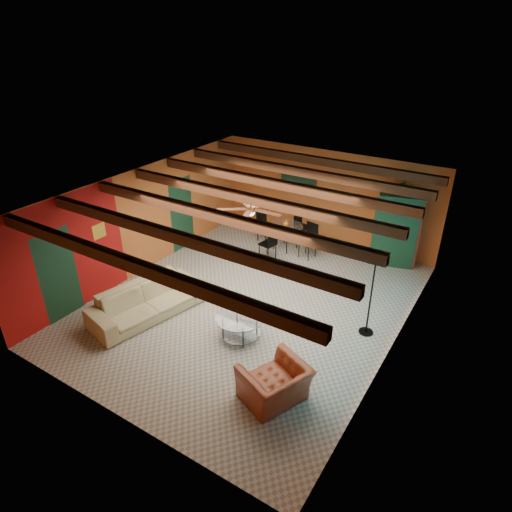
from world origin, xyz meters
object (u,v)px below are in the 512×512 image
Objects in this scene: coffee_table at (240,327)px; potted_plant at (405,188)px; dining_table at (286,233)px; floor_lamp at (371,295)px; sofa at (147,301)px; armchair at (274,384)px; vase at (286,214)px; armoire at (398,231)px.

coffee_table is 5.50m from potted_plant.
dining_table is 1.02× the size of floor_lamp.
sofa is at bearing -102.77° from dining_table.
armchair is 5.83m from vase.
vase is at bearing -130.36° from armchair.
potted_plant is at bearing -159.76° from armchair.
coffee_table is at bearing -65.15° from sofa.
armchair is 6.03m from armoire.
armchair is at bearing -92.46° from potted_plant.
vase is (-2.88, -0.83, 0.13)m from armoire.
vase reaches higher than sofa.
vase is (-1.16, 4.05, 0.83)m from coffee_table.
dining_table is 10.63× the size of vase.
floor_lamp is at bearing -37.05° from vase.
coffee_table is at bearing -74.04° from dining_table.
sofa is 4.82m from floor_lamp.
potted_plant is at bearing -22.98° from sofa.
potted_plant reaches higher than floor_lamp.
dining_table is 1.00× the size of armoire.
armchair is 6.25m from potted_plant.
floor_lamp is (0.71, 2.65, 0.59)m from armchair.
armoire is at bearing -159.76° from armchair.
armchair is (3.64, -0.66, -0.02)m from sofa.
coffee_table is 0.53× the size of floor_lamp.
dining_table is at bearing 142.95° from floor_lamp.
vase is at bearing 0.00° from dining_table.
armchair is 2.38× the size of potted_plant.
armchair is at bearing -107.72° from armoire.
armoire is 3.37m from floor_lamp.
sofa is 4.62m from dining_table.
sofa is at bearing -102.77° from vase.
potted_plant is at bearing 70.59° from coffee_table.
dining_table reaches higher than coffee_table.
armoire is (1.72, 4.88, 0.69)m from coffee_table.
floor_lamp reaches higher than dining_table.
armchair is at bearing -63.06° from vase.
potted_plant is (-0.45, 3.34, 1.18)m from floor_lamp.
dining_table is 4.20m from floor_lamp.
armoire reaches higher than armchair.
sofa reaches higher than armchair.
armoire is (3.90, 5.33, 0.58)m from sofa.
potted_plant reaches higher than dining_table.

